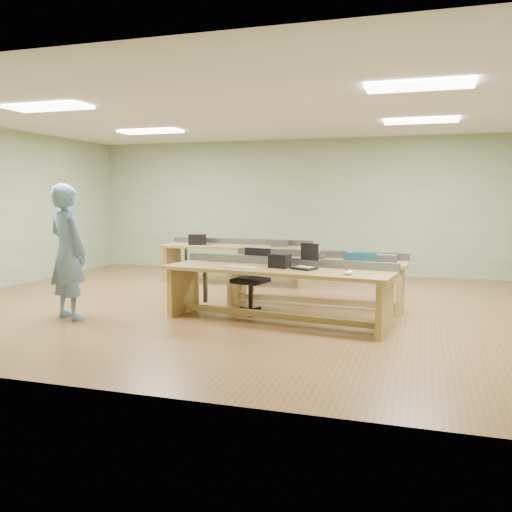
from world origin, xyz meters
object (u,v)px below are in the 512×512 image
person (68,252)px  parts_bin_grey (383,258)px  workbench_front (277,282)px  workbench_mid (315,272)px  drinks_can (317,255)px  workbench_back (236,255)px  parts_bin_teal (359,257)px  mug (321,257)px  laptop_base (304,268)px  task_chair (252,290)px  camera_bag (280,261)px

person → parts_bin_grey: size_ratio=4.71×
workbench_front → person: 2.97m
workbench_mid → drinks_can: size_ratio=22.23×
workbench_back → parts_bin_teal: 3.36m
person → mug: (3.28, 1.69, -0.15)m
laptop_base → task_chair: task_chair is taller
camera_bag → workbench_back: bearing=134.5°
workbench_front → task_chair: size_ratio=3.41×
person → parts_bin_teal: person is taller
laptop_base → mug: 1.07m
camera_bag → person: bearing=-151.4°
laptop_base → task_chair: bearing=177.5°
workbench_back → parts_bin_grey: size_ratio=7.43×
camera_bag → task_chair: task_chair is taller
workbench_front → parts_bin_teal: 1.47m
workbench_mid → drinks_can: bearing=38.0°
workbench_mid → camera_bag: 1.22m
laptop_base → drinks_can: bearing=118.6°
workbench_mid → camera_bag: size_ratio=10.25×
laptop_base → parts_bin_teal: size_ratio=0.67×
parts_bin_grey → workbench_mid: bearing=178.4°
workbench_front → laptop_base: 0.44m
workbench_front → workbench_back: size_ratio=1.09×
parts_bin_teal → parts_bin_grey: 0.36m
task_chair → drinks_can: (0.83, 0.76, 0.46)m
camera_bag → parts_bin_teal: bearing=61.9°
camera_bag → parts_bin_grey: camera_bag is taller
workbench_front → camera_bag: camera_bag is taller
workbench_mid → person: 3.69m
parts_bin_grey → mug: bearing=-172.6°
workbench_front → laptop_base: workbench_front is taller
workbench_back → laptop_base: workbench_back is taller
person → parts_bin_teal: size_ratio=4.34×
parts_bin_grey → workbench_front: bearing=-138.9°
task_chair → person: bearing=-141.8°
laptop_base → workbench_back: bearing=149.5°
person → parts_bin_grey: person is taller
laptop_base → workbench_front: bearing=-157.5°
workbench_front → workbench_mid: same height
laptop_base → drinks_can: size_ratio=2.30×
parts_bin_teal → mug: size_ratio=3.33×
parts_bin_grey → drinks_can: drinks_can is taller
workbench_front → task_chair: 0.71m
workbench_front → camera_bag: (0.03, 0.03, 0.28)m
laptop_base → camera_bag: camera_bag is taller
workbench_back → camera_bag: size_ratio=10.84×
laptop_base → task_chair: (-0.89, 0.48, -0.42)m
laptop_base → parts_bin_grey: size_ratio=0.73×
workbench_front → workbench_back: same height
camera_bag → workbench_mid: bearing=92.1°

